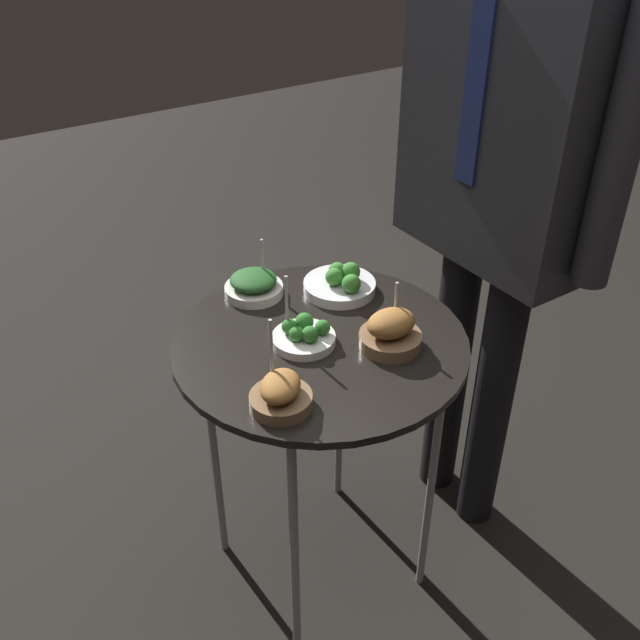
% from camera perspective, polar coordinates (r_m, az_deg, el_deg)
% --- Properties ---
extents(ground_plane, '(8.00, 8.00, 0.00)m').
position_cam_1_polar(ground_plane, '(2.09, -0.00, -18.89)').
color(ground_plane, black).
extents(serving_cart, '(0.65, 0.65, 0.76)m').
position_cam_1_polar(serving_cart, '(1.58, -0.00, -3.34)').
color(serving_cart, black).
rests_on(serving_cart, ground_plane).
extents(bowl_broccoli_far_rim, '(0.17, 0.17, 0.07)m').
position_cam_1_polar(bowl_broccoli_far_rim, '(1.70, 1.68, 2.96)').
color(bowl_broccoli_far_rim, silver).
rests_on(bowl_broccoli_far_rim, serving_cart).
extents(bowl_spinach_front_right, '(0.14, 0.14, 0.13)m').
position_cam_1_polar(bowl_spinach_front_right, '(1.70, -5.32, 2.80)').
color(bowl_spinach_front_right, silver).
rests_on(bowl_spinach_front_right, serving_cart).
extents(bowl_broccoli_mid_left, '(0.14, 0.14, 0.16)m').
position_cam_1_polar(bowl_broccoli_mid_left, '(1.53, -1.30, -1.19)').
color(bowl_broccoli_mid_left, white).
rests_on(bowl_broccoli_mid_left, serving_cart).
extents(bowl_roast_back_left, '(0.13, 0.13, 0.14)m').
position_cam_1_polar(bowl_roast_back_left, '(1.51, 5.68, -0.95)').
color(bowl_roast_back_left, brown).
rests_on(bowl_roast_back_left, serving_cart).
extents(bowl_roast_near_rim, '(0.12, 0.12, 0.18)m').
position_cam_1_polar(bowl_roast_near_rim, '(1.36, -3.17, -5.94)').
color(bowl_roast_near_rim, brown).
rests_on(bowl_roast_near_rim, serving_cart).
extents(waiter_figure, '(0.63, 0.24, 1.70)m').
position_cam_1_polar(waiter_figure, '(1.68, 14.58, 12.56)').
color(waiter_figure, black).
rests_on(waiter_figure, ground_plane).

